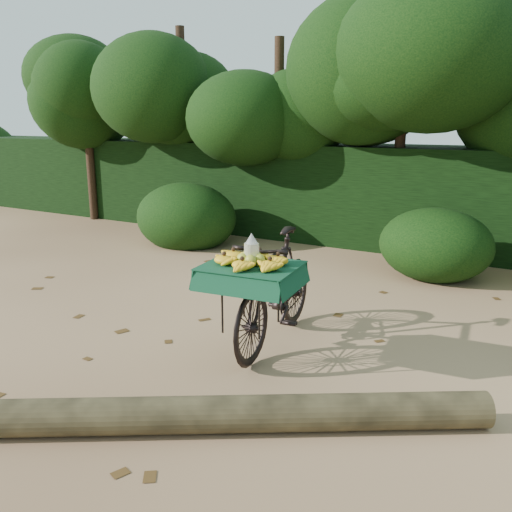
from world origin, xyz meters
The scene contains 7 objects.
ground centered at (0.00, 0.00, 0.00)m, with size 80.00×80.00×0.00m, color tan.
vendor_bicycle centered at (0.62, 1.04, 0.61)m, with size 0.91×2.00×1.18m.
fallen_log centered at (1.15, -0.54, 0.14)m, with size 0.28×0.28×3.81m, color brown.
hedge_backdrop centered at (0.00, 6.30, 0.90)m, with size 26.00×1.80×1.80m, color black.
tree_row centered at (-0.65, 5.50, 2.00)m, with size 14.50×2.00×4.00m, color black, non-canonical shape.
bush_clumps centered at (0.50, 4.30, 0.45)m, with size 8.80×1.70×0.90m, color black, non-canonical shape.
leaf_litter centered at (0.00, 0.65, 0.01)m, with size 7.00×7.30×0.01m, color #4A3013, non-canonical shape.
Camera 1 is at (3.10, -3.57, 2.25)m, focal length 38.00 mm.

